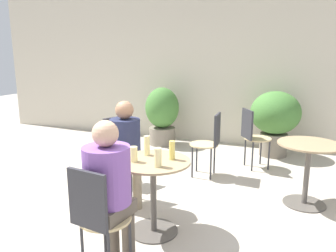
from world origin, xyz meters
The scene contains 17 objects.
ground_plane centered at (0.00, 0.00, 0.00)m, with size 20.00×20.00×0.00m, color #B2A899.
storefront_wall centered at (0.00, 3.65, 1.50)m, with size 10.00×0.06×3.00m.
cafe_table_near centered at (0.17, 0.10, 0.52)m, with size 0.71×0.71×0.74m.
cafe_table_far centered at (1.58, 1.27, 0.51)m, with size 0.70×0.70×0.74m.
bistro_chair_0 centered at (-0.45, 0.60, 0.55)m, with size 0.47×0.46×0.92m.
bistro_chair_1 centered at (0.04, -0.69, 0.55)m, with size 0.41×0.43×0.92m.
bistro_chair_2 centered at (-0.88, 1.10, 0.55)m, with size 0.45×0.44×0.92m.
bistro_chair_3 centered at (0.84, 2.33, 0.55)m, with size 0.46×0.45×0.92m.
bistro_chair_4 centered at (0.33, 1.76, 0.55)m, with size 0.41×0.41×0.92m.
seated_person_0 centered at (-0.33, 0.50, 0.73)m, with size 0.43×0.42×1.22m.
seated_person_1 centered at (0.07, -0.54, 0.73)m, with size 0.37×0.40×1.24m.
beer_glass_0 centered at (0.33, 0.19, 0.83)m, with size 0.06×0.06×0.18m.
beer_glass_1 centered at (0.04, 0.23, 0.84)m, with size 0.06×0.06×0.20m.
beer_glass_2 centered at (0.01, 0.00, 0.81)m, with size 0.07×0.07×0.14m.
beer_glass_3 centered at (0.28, -0.05, 0.82)m, with size 0.07×0.07×0.17m.
potted_plant_0 centered at (-0.94, 3.12, 0.60)m, with size 0.64×0.64×1.10m.
potted_plant_1 centered at (1.12, 3.13, 0.67)m, with size 0.83×0.83×1.11m.
Camera 1 is at (1.34, -2.61, 1.72)m, focal length 35.00 mm.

